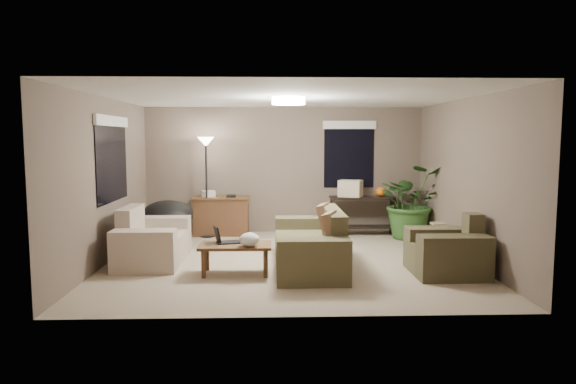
{
  "coord_description": "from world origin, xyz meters",
  "views": [
    {
      "loc": [
        -0.27,
        -7.76,
        1.89
      ],
      "look_at": [
        0.0,
        0.2,
        1.05
      ],
      "focal_mm": 32.0,
      "sensor_mm": 36.0,
      "label": 1
    }
  ],
  "objects_px": {
    "main_sofa": "(311,247)",
    "loveseat": "(151,243)",
    "armchair": "(448,253)",
    "houseplant": "(412,210)",
    "papasan_chair": "(168,219)",
    "cat_scratching_post": "(438,240)",
    "desk": "(221,216)",
    "coffee_table": "(235,249)",
    "floor_lamp": "(206,154)",
    "console_table": "(363,212)"
  },
  "relations": [
    {
      "from": "houseplant",
      "to": "console_table",
      "type": "bearing_deg",
      "value": 154.52
    },
    {
      "from": "coffee_table",
      "to": "papasan_chair",
      "type": "relative_size",
      "value": 1.07
    },
    {
      "from": "papasan_chair",
      "to": "console_table",
      "type": "bearing_deg",
      "value": 13.81
    },
    {
      "from": "loveseat",
      "to": "houseplant",
      "type": "bearing_deg",
      "value": 20.95
    },
    {
      "from": "loveseat",
      "to": "desk",
      "type": "relative_size",
      "value": 1.45
    },
    {
      "from": "armchair",
      "to": "main_sofa",
      "type": "bearing_deg",
      "value": 166.24
    },
    {
      "from": "console_table",
      "to": "floor_lamp",
      "type": "relative_size",
      "value": 0.68
    },
    {
      "from": "papasan_chair",
      "to": "houseplant",
      "type": "bearing_deg",
      "value": 6.19
    },
    {
      "from": "loveseat",
      "to": "armchair",
      "type": "distance_m",
      "value": 4.37
    },
    {
      "from": "houseplant",
      "to": "loveseat",
      "type": "bearing_deg",
      "value": -159.05
    },
    {
      "from": "armchair",
      "to": "papasan_chair",
      "type": "distance_m",
      "value": 4.76
    },
    {
      "from": "coffee_table",
      "to": "console_table",
      "type": "distance_m",
      "value": 3.69
    },
    {
      "from": "coffee_table",
      "to": "floor_lamp",
      "type": "xyz_separation_m",
      "value": [
        -0.73,
        2.74,
        1.24
      ]
    },
    {
      "from": "desk",
      "to": "papasan_chair",
      "type": "relative_size",
      "value": 1.18
    },
    {
      "from": "console_table",
      "to": "papasan_chair",
      "type": "distance_m",
      "value": 3.73
    },
    {
      "from": "desk",
      "to": "cat_scratching_post",
      "type": "distance_m",
      "value": 4.11
    },
    {
      "from": "armchair",
      "to": "cat_scratching_post",
      "type": "xyz_separation_m",
      "value": [
        0.3,
        1.31,
        -0.08
      ]
    },
    {
      "from": "main_sofa",
      "to": "cat_scratching_post",
      "type": "height_order",
      "value": "main_sofa"
    },
    {
      "from": "main_sofa",
      "to": "desk",
      "type": "bearing_deg",
      "value": 121.24
    },
    {
      "from": "desk",
      "to": "houseplant",
      "type": "distance_m",
      "value": 3.66
    },
    {
      "from": "coffee_table",
      "to": "papasan_chair",
      "type": "height_order",
      "value": "papasan_chair"
    },
    {
      "from": "console_table",
      "to": "cat_scratching_post",
      "type": "bearing_deg",
      "value": -60.28
    },
    {
      "from": "console_table",
      "to": "desk",
      "type": "bearing_deg",
      "value": 178.84
    },
    {
      "from": "houseplant",
      "to": "armchair",
      "type": "bearing_deg",
      "value": -94.4
    },
    {
      "from": "loveseat",
      "to": "papasan_chair",
      "type": "height_order",
      "value": "loveseat"
    },
    {
      "from": "houseplant",
      "to": "cat_scratching_post",
      "type": "bearing_deg",
      "value": -85.49
    },
    {
      "from": "coffee_table",
      "to": "console_table",
      "type": "bearing_deg",
      "value": 51.41
    },
    {
      "from": "main_sofa",
      "to": "loveseat",
      "type": "distance_m",
      "value": 2.46
    },
    {
      "from": "desk",
      "to": "console_table",
      "type": "distance_m",
      "value": 2.78
    },
    {
      "from": "main_sofa",
      "to": "floor_lamp",
      "type": "distance_m",
      "value": 3.27
    },
    {
      "from": "coffee_table",
      "to": "console_table",
      "type": "xyz_separation_m",
      "value": [
        2.3,
        2.88,
        0.08
      ]
    },
    {
      "from": "loveseat",
      "to": "floor_lamp",
      "type": "bearing_deg",
      "value": 73.03
    },
    {
      "from": "houseplant",
      "to": "main_sofa",
      "type": "bearing_deg",
      "value": -134.27
    },
    {
      "from": "floor_lamp",
      "to": "houseplant",
      "type": "xyz_separation_m",
      "value": [
        3.88,
        -0.27,
        -1.05
      ]
    },
    {
      "from": "loveseat",
      "to": "console_table",
      "type": "relative_size",
      "value": 1.23
    },
    {
      "from": "armchair",
      "to": "papasan_chair",
      "type": "relative_size",
      "value": 1.07
    },
    {
      "from": "loveseat",
      "to": "coffee_table",
      "type": "distance_m",
      "value": 1.54
    },
    {
      "from": "loveseat",
      "to": "coffee_table",
      "type": "relative_size",
      "value": 1.6
    },
    {
      "from": "armchair",
      "to": "cat_scratching_post",
      "type": "bearing_deg",
      "value": 77.25
    },
    {
      "from": "armchair",
      "to": "cat_scratching_post",
      "type": "relative_size",
      "value": 2.0
    },
    {
      "from": "console_table",
      "to": "main_sofa",
      "type": "bearing_deg",
      "value": -115.67
    },
    {
      "from": "main_sofa",
      "to": "papasan_chair",
      "type": "xyz_separation_m",
      "value": [
        -2.41,
        1.63,
        0.17
      ]
    },
    {
      "from": "armchair",
      "to": "papasan_chair",
      "type": "height_order",
      "value": "armchair"
    },
    {
      "from": "armchair",
      "to": "floor_lamp",
      "type": "bearing_deg",
      "value": 142.39
    },
    {
      "from": "desk",
      "to": "papasan_chair",
      "type": "xyz_separation_m",
      "value": [
        -0.85,
        -0.95,
        0.09
      ]
    },
    {
      "from": "main_sofa",
      "to": "desk",
      "type": "relative_size",
      "value": 2.0
    },
    {
      "from": "main_sofa",
      "to": "loveseat",
      "type": "bearing_deg",
      "value": 170.66
    },
    {
      "from": "cat_scratching_post",
      "to": "armchair",
      "type": "bearing_deg",
      "value": -102.75
    },
    {
      "from": "armchair",
      "to": "desk",
      "type": "height_order",
      "value": "armchair"
    },
    {
      "from": "main_sofa",
      "to": "papasan_chair",
      "type": "relative_size",
      "value": 2.36
    }
  ]
}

